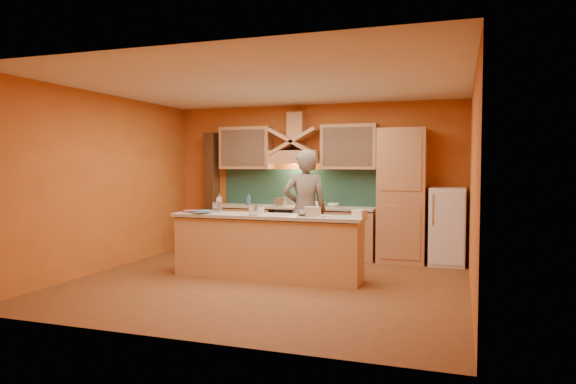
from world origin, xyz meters
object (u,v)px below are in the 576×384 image
(stove, at_px, (294,232))
(mixing_bowl, at_px, (306,213))
(kitchen_scale, at_px, (258,210))
(person, at_px, (305,210))
(fridge, at_px, (447,226))

(stove, xyz_separation_m, mixing_bowl, (0.79, -1.88, 0.53))
(mixing_bowl, bearing_deg, kitchen_scale, 177.30)
(person, bearing_deg, fridge, -173.67)
(fridge, bearing_deg, person, -151.07)
(kitchen_scale, bearing_deg, person, 56.97)
(stove, height_order, person, person)
(fridge, distance_m, mixing_bowl, 2.70)
(stove, relative_size, mixing_bowl, 2.94)
(person, relative_size, kitchen_scale, 14.62)
(stove, bearing_deg, kitchen_scale, -88.81)
(fridge, bearing_deg, mixing_bowl, -135.45)
(stove, distance_m, fridge, 2.71)
(person, xyz_separation_m, kitchen_scale, (-0.53, -0.66, 0.04))
(fridge, bearing_deg, kitchen_scale, -145.33)
(fridge, distance_m, kitchen_scale, 3.26)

